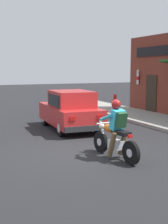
% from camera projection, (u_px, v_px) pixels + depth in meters
% --- Properties ---
extents(ground_plane, '(80.00, 80.00, 0.00)m').
position_uv_depth(ground_plane, '(82.00, 152.00, 9.19)').
color(ground_plane, black).
extents(sidewalk_curb, '(2.60, 22.00, 0.14)m').
position_uv_depth(sidewalk_curb, '(162.00, 121.00, 14.13)').
color(sidewalk_curb, gray).
rests_on(sidewalk_curb, ground).
extents(motorcycle_with_rider, '(0.60, 2.02, 1.62)m').
position_uv_depth(motorcycle_with_rider, '(115.00, 134.00, 8.44)').
color(motorcycle_with_rider, black).
rests_on(motorcycle_with_rider, ground).
extents(car_hatchback, '(1.89, 3.88, 1.57)m').
position_uv_depth(car_hatchback, '(70.00, 111.00, 12.51)').
color(car_hatchback, black).
rests_on(car_hatchback, ground).
extents(fire_hydrant, '(0.36, 0.24, 0.88)m').
position_uv_depth(fire_hydrant, '(115.00, 102.00, 17.55)').
color(fire_hydrant, red).
rests_on(fire_hydrant, sidewalk_curb).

